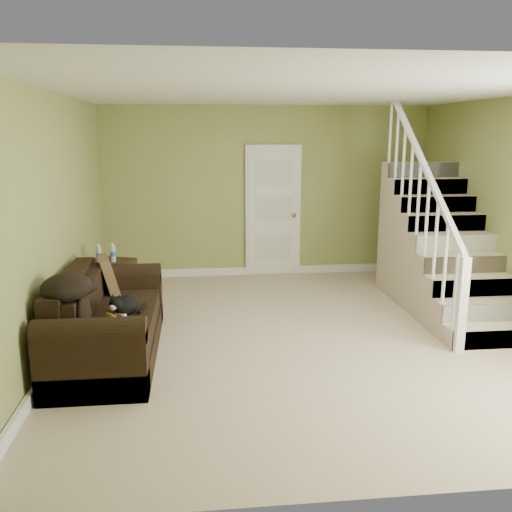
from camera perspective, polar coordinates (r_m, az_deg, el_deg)
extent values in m
cube|color=tan|center=(6.07, 4.40, -8.37)|extent=(5.00, 5.50, 0.01)
cube|color=white|center=(5.68, 4.87, 16.92)|extent=(5.00, 5.50, 0.01)
cube|color=#8C944F|center=(8.43, 1.11, 6.74)|extent=(5.00, 0.04, 2.60)
cube|color=#8C944F|center=(3.13, 14.06, -4.01)|extent=(5.00, 0.04, 2.60)
cube|color=#8C944F|center=(5.81, -20.43, 3.21)|extent=(0.04, 5.50, 2.60)
cube|color=white|center=(8.62, 1.10, -1.51)|extent=(5.00, 0.04, 0.12)
cube|color=white|center=(6.11, -19.25, -8.31)|extent=(0.04, 5.50, 0.12)
cube|color=white|center=(6.93, 25.06, -6.34)|extent=(0.04, 5.50, 0.12)
cube|color=white|center=(8.44, 1.81, 4.76)|extent=(0.86, 0.05, 2.02)
cube|color=white|center=(8.42, 1.82, 4.68)|extent=(0.78, 0.04, 1.96)
sphere|color=olive|center=(8.44, 4.02, 4.32)|extent=(0.07, 0.07, 0.07)
cube|color=tan|center=(6.30, 23.58, -7.65)|extent=(1.00, 0.27, 0.20)
cylinder|color=white|center=(5.93, 20.27, -3.03)|extent=(0.04, 0.04, 0.90)
cube|color=tan|center=(6.49, 22.49, -6.04)|extent=(1.00, 0.27, 0.40)
cylinder|color=white|center=(6.12, 19.31, -0.56)|extent=(0.04, 0.04, 0.90)
cube|color=tan|center=(6.69, 21.47, -4.51)|extent=(1.00, 0.27, 0.60)
cylinder|color=white|center=(6.32, 18.40, 1.77)|extent=(0.04, 0.04, 0.90)
cube|color=tan|center=(6.89, 20.51, -3.07)|extent=(1.00, 0.27, 0.80)
cylinder|color=white|center=(6.53, 17.55, 3.95)|extent=(0.04, 0.04, 0.90)
cube|color=tan|center=(7.10, 19.61, -1.71)|extent=(1.00, 0.27, 1.00)
cylinder|color=white|center=(6.75, 16.75, 5.98)|extent=(0.04, 0.04, 0.90)
cube|color=tan|center=(7.31, 18.77, -0.43)|extent=(1.00, 0.27, 1.20)
cylinder|color=white|center=(6.98, 16.00, 7.89)|extent=(0.04, 0.04, 0.90)
cube|color=tan|center=(7.53, 17.97, 0.77)|extent=(1.00, 0.27, 1.40)
cylinder|color=white|center=(7.22, 15.29, 9.67)|extent=(0.04, 0.04, 0.90)
cube|color=tan|center=(7.76, 17.22, 1.91)|extent=(1.00, 0.27, 1.60)
cylinder|color=white|center=(7.46, 14.62, 11.34)|extent=(0.04, 0.04, 0.90)
cube|color=tan|center=(7.98, 16.50, 2.98)|extent=(1.00, 0.27, 1.80)
cylinder|color=white|center=(7.71, 13.99, 12.89)|extent=(0.04, 0.04, 0.90)
cube|color=white|center=(5.84, 20.82, -4.86)|extent=(0.09, 0.09, 1.00)
cube|color=white|center=(6.71, 17.00, 9.80)|extent=(0.06, 2.46, 1.84)
cube|color=black|center=(5.70, -15.05, -8.91)|extent=(0.91, 2.12, 0.24)
cube|color=black|center=(5.61, -14.20, -6.76)|extent=(0.69, 1.60, 0.21)
cube|color=black|center=(4.78, -16.85, -11.04)|extent=(0.91, 0.24, 0.60)
cube|color=black|center=(6.52, -13.92, -4.43)|extent=(0.91, 0.24, 0.60)
cylinder|color=black|center=(4.67, -17.09, -7.69)|extent=(0.91, 0.24, 0.24)
cylinder|color=black|center=(6.44, -14.07, -1.89)|extent=(0.91, 0.24, 0.24)
cube|color=black|center=(5.64, -18.93, -4.97)|extent=(0.19, 1.64, 0.61)
cube|color=black|center=(5.58, -17.49, -4.21)|extent=(0.13, 1.58, 0.34)
cube|color=black|center=(7.01, -15.21, -3.10)|extent=(0.68, 0.68, 0.64)
cylinder|color=silver|center=(6.87, -16.20, 0.12)|extent=(0.06, 0.06, 0.20)
cylinder|color=#2F58B7|center=(6.87, -16.20, 0.12)|extent=(0.07, 0.07, 0.05)
cylinder|color=white|center=(6.84, -16.25, 1.06)|extent=(0.03, 0.03, 0.03)
cylinder|color=silver|center=(6.88, -14.82, 0.23)|extent=(0.06, 0.06, 0.20)
cylinder|color=#2F58B7|center=(6.88, -14.82, 0.23)|extent=(0.07, 0.07, 0.05)
cylinder|color=white|center=(6.86, -14.88, 1.17)|extent=(0.03, 0.03, 0.03)
ellipsoid|color=black|center=(5.48, -13.50, -4.98)|extent=(0.32, 0.40, 0.19)
ellipsoid|color=white|center=(5.41, -13.58, -5.58)|extent=(0.16, 0.18, 0.10)
sphere|color=black|center=(5.29, -13.77, -4.90)|extent=(0.17, 0.17, 0.13)
ellipsoid|color=white|center=(5.25, -13.83, -5.30)|extent=(0.08, 0.08, 0.06)
cone|color=black|center=(5.29, -14.18, -4.18)|extent=(0.06, 0.07, 0.06)
cone|color=black|center=(5.28, -13.41, -4.17)|extent=(0.06, 0.07, 0.06)
cylinder|color=black|center=(5.62, -12.34, -5.26)|extent=(0.08, 0.27, 0.04)
ellipsoid|color=gold|center=(5.39, -15.06, -6.12)|extent=(0.16, 0.19, 0.05)
cube|color=#47331C|center=(6.27, -15.23, -2.00)|extent=(0.30, 0.46, 0.44)
ellipsoid|color=black|center=(5.04, -19.35, -3.14)|extent=(0.48, 0.60, 0.23)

